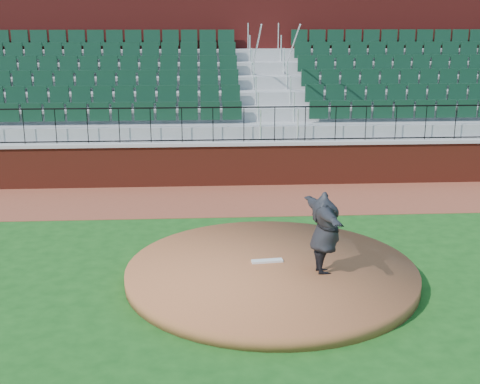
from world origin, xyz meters
name	(u,v)px	position (x,y,z in m)	size (l,w,h in m)	color
ground	(245,279)	(0.00, 0.00, 0.00)	(90.00, 90.00, 0.00)	#144814
warning_track	(231,199)	(0.00, 5.40, 0.01)	(34.00, 3.20, 0.01)	brown
field_wall	(229,165)	(0.00, 7.00, 0.60)	(34.00, 0.35, 1.20)	maroon
wall_cap	(229,143)	(0.00, 7.00, 1.25)	(34.00, 0.45, 0.10)	#B7B7B7
wall_railing	(228,125)	(0.00, 7.00, 1.80)	(34.00, 0.05, 1.00)	black
seating_stands	(225,96)	(0.00, 9.72, 2.30)	(34.00, 5.10, 4.60)	gray
concourse_wall	(222,75)	(0.00, 12.52, 2.75)	(34.00, 0.50, 5.50)	maroon
pitchers_mound	(271,273)	(0.50, -0.03, 0.12)	(5.49, 5.49, 0.25)	brown
pitching_rubber	(267,261)	(0.45, 0.21, 0.27)	(0.60, 0.15, 0.04)	silver
pitcher	(325,233)	(1.43, -0.36, 1.03)	(1.91, 0.52, 1.55)	black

